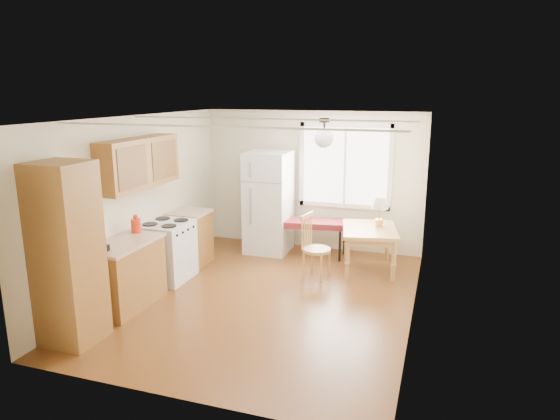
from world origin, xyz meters
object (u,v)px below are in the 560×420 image
at_px(refrigerator, 268,202).
at_px(bench, 310,224).
at_px(chair, 311,241).
at_px(dining_table, 369,234).

relative_size(refrigerator, bench, 1.27).
bearing_deg(refrigerator, chair, -43.46).
bearing_deg(dining_table, bench, 146.90).
bearing_deg(bench, chair, -82.22).
distance_m(bench, chair, 1.06).
relative_size(bench, dining_table, 1.13).
distance_m(refrigerator, chair, 1.49).
height_order(refrigerator, chair, refrigerator).
bearing_deg(dining_table, chair, -155.55).
bearing_deg(chair, dining_table, 47.36).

